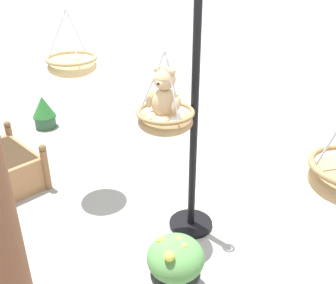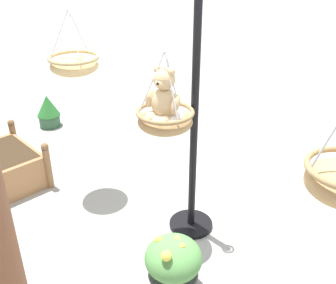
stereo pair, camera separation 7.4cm
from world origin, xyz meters
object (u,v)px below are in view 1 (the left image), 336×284
object	(u,v)px
potted_plant_fern_front	(175,265)
hanging_basket_right_low	(72,65)
greenhouse_pillar_right	(0,253)
display_pole_central	(193,168)
wooden_planter_box	(4,167)
hanging_basket_with_teddy	(165,119)
teddy_bear	(164,98)
potted_plant_tall_leafy	(44,112)

from	to	relation	value
potted_plant_fern_front	hanging_basket_right_low	bearing A→B (deg)	-24.78
potted_plant_fern_front	greenhouse_pillar_right	bearing A→B (deg)	75.47
greenhouse_pillar_right	display_pole_central	bearing A→B (deg)	-91.41
wooden_planter_box	hanging_basket_right_low	bearing A→B (deg)	-157.43
greenhouse_pillar_right	potted_plant_fern_front	xyz separation A→B (m)	(-0.32, -1.24, -0.98)
wooden_planter_box	potted_plant_fern_front	world-z (taller)	wooden_planter_box
hanging_basket_with_teddy	teddy_bear	size ratio (longest dim) A/B	1.52
hanging_basket_right_low	potted_plant_tall_leafy	xyz separation A→B (m)	(1.68, -1.00, -1.25)
hanging_basket_right_low	greenhouse_pillar_right	xyz separation A→B (m)	(-1.30, 1.99, -0.25)
teddy_bear	hanging_basket_right_low	world-z (taller)	hanging_basket_right_low
hanging_basket_with_teddy	teddy_bear	world-z (taller)	hanging_basket_with_teddy
potted_plant_fern_front	potted_plant_tall_leafy	size ratio (longest dim) A/B	1.10
wooden_planter_box	teddy_bear	bearing A→B (deg)	-175.74
hanging_basket_with_teddy	wooden_planter_box	bearing A→B (deg)	4.87
hanging_basket_with_teddy	teddy_bear	bearing A→B (deg)	90.00
greenhouse_pillar_right	hanging_basket_with_teddy	bearing A→B (deg)	-86.80
greenhouse_pillar_right	potted_plant_tall_leafy	xyz separation A→B (m)	(2.98, -2.99, -1.00)
display_pole_central	hanging_basket_with_teddy	distance (m)	0.64
greenhouse_pillar_right	wooden_planter_box	size ratio (longest dim) A/B	2.39
teddy_bear	potted_plant_fern_front	xyz separation A→B (m)	(-0.42, 0.53, -1.19)
hanging_basket_right_low	potted_plant_tall_leafy	distance (m)	2.32
teddy_bear	display_pole_central	bearing A→B (deg)	-118.81
hanging_basket_right_low	wooden_planter_box	xyz separation A→B (m)	(0.91, 0.38, -1.28)
display_pole_central	greenhouse_pillar_right	size ratio (longest dim) A/B	0.87
display_pole_central	wooden_planter_box	distance (m)	2.35
display_pole_central	potted_plant_tall_leafy	world-z (taller)	display_pole_central
hanging_basket_with_teddy	greenhouse_pillar_right	xyz separation A→B (m)	(-0.10, 1.79, -0.01)
teddy_bear	greenhouse_pillar_right	world-z (taller)	greenhouse_pillar_right
hanging_basket_right_low	wooden_planter_box	world-z (taller)	hanging_basket_right_low
greenhouse_pillar_right	potted_plant_fern_front	size ratio (longest dim) A/B	4.69
display_pole_central	wooden_planter_box	size ratio (longest dim) A/B	2.09
hanging_basket_right_low	wooden_planter_box	size ratio (longest dim) A/B	0.60
teddy_bear	potted_plant_tall_leafy	xyz separation A→B (m)	(2.88, -1.22, -1.21)
greenhouse_pillar_right	teddy_bear	bearing A→B (deg)	-86.76
display_pole_central	teddy_bear	world-z (taller)	display_pole_central
hanging_basket_right_low	display_pole_central	bearing A→B (deg)	-177.78
wooden_planter_box	potted_plant_tall_leafy	distance (m)	1.58
display_pole_central	hanging_basket_with_teddy	size ratio (longest dim) A/B	3.21
display_pole_central	potted_plant_fern_front	world-z (taller)	display_pole_central
hanging_basket_with_teddy	potted_plant_tall_leafy	bearing A→B (deg)	-22.61
potted_plant_tall_leafy	hanging_basket_with_teddy	bearing A→B (deg)	157.39
potted_plant_fern_front	hanging_basket_with_teddy	bearing A→B (deg)	-52.70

